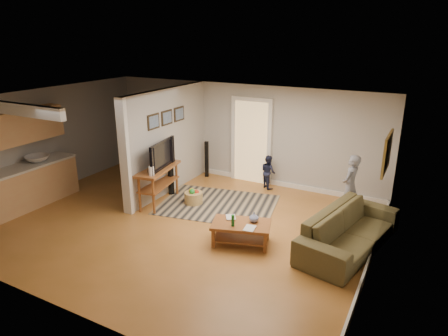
{
  "coord_description": "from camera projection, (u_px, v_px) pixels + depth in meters",
  "views": [
    {
      "loc": [
        4.32,
        -6.09,
        3.7
      ],
      "look_at": [
        0.71,
        0.68,
        1.1
      ],
      "focal_mm": 32.0,
      "sensor_mm": 36.0,
      "label": 1
    }
  ],
  "objects": [
    {
      "name": "ground",
      "position": [
        178.0,
        223.0,
        8.2
      ],
      "size": [
        7.5,
        7.5,
        0.0
      ],
      "primitive_type": "plane",
      "color": "#905D24",
      "rests_on": "ground"
    },
    {
      "name": "room_shell",
      "position": [
        145.0,
        143.0,
        8.56
      ],
      "size": [
        7.54,
        6.02,
        2.52
      ],
      "color": "#ABA8A4",
      "rests_on": "ground"
    },
    {
      "name": "area_rug",
      "position": [
        218.0,
        205.0,
        9.05
      ],
      "size": [
        2.85,
        2.31,
        0.01
      ],
      "primitive_type": "cube",
      "rotation": [
        0.0,
        0.0,
        0.19
      ],
      "color": "black",
      "rests_on": "ground"
    },
    {
      "name": "sofa",
      "position": [
        348.0,
        248.0,
        7.23
      ],
      "size": [
        1.46,
        2.59,
        0.71
      ],
      "primitive_type": "imported",
      "rotation": [
        0.0,
        0.0,
        1.35
      ],
      "color": "#4E4727",
      "rests_on": "ground"
    },
    {
      "name": "coffee_table",
      "position": [
        242.0,
        228.0,
        7.3
      ],
      "size": [
        1.19,
        0.9,
        0.63
      ],
      "rotation": [
        0.0,
        0.0,
        0.3
      ],
      "color": "brown",
      "rests_on": "ground"
    },
    {
      "name": "tv_console",
      "position": [
        159.0,
        171.0,
        8.92
      ],
      "size": [
        0.72,
        1.41,
        1.16
      ],
      "rotation": [
        0.0,
        0.0,
        0.17
      ],
      "color": "brown",
      "rests_on": "ground"
    },
    {
      "name": "speaker_left",
      "position": [
        171.0,
        175.0,
        9.49
      ],
      "size": [
        0.12,
        0.12,
        0.99
      ],
      "primitive_type": "cube",
      "rotation": [
        0.0,
        0.0,
        -0.28
      ],
      "color": "black",
      "rests_on": "ground"
    },
    {
      "name": "speaker_right",
      "position": [
        207.0,
        159.0,
        10.69
      ],
      "size": [
        0.12,
        0.12,
        0.98
      ],
      "primitive_type": "cube",
      "rotation": [
        0.0,
        0.0,
        0.33
      ],
      "color": "black",
      "rests_on": "ground"
    },
    {
      "name": "toy_basket",
      "position": [
        194.0,
        197.0,
        9.09
      ],
      "size": [
        0.41,
        0.41,
        0.37
      ],
      "color": "#9E7444",
      "rests_on": "ground"
    },
    {
      "name": "child",
      "position": [
        347.0,
        216.0,
        8.51
      ],
      "size": [
        0.41,
        0.55,
        1.36
      ],
      "primitive_type": "imported",
      "rotation": [
        0.0,
        0.0,
        -1.76
      ],
      "color": "gray",
      "rests_on": "ground"
    },
    {
      "name": "toddler",
      "position": [
        268.0,
        188.0,
        10.06
      ],
      "size": [
        0.52,
        0.5,
        0.85
      ],
      "primitive_type": "imported",
      "rotation": [
        0.0,
        0.0,
        2.5
      ],
      "color": "#1D213C",
      "rests_on": "ground"
    }
  ]
}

